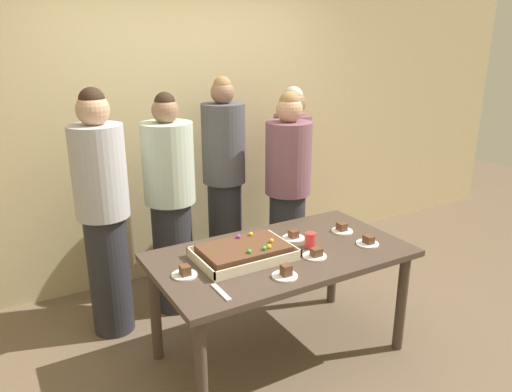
# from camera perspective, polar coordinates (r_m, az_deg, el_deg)

# --- Properties ---
(ground_plane) EXTENTS (12.00, 12.00, 0.00)m
(ground_plane) POSITION_cam_1_polar(r_m,az_deg,el_deg) (3.51, 2.75, -17.71)
(ground_plane) COLOR brown
(interior_back_panel) EXTENTS (8.00, 0.12, 3.00)m
(interior_back_panel) POSITION_cam_1_polar(r_m,az_deg,el_deg) (4.31, -8.71, 10.50)
(interior_back_panel) COLOR #CCB784
(interior_back_panel) RESTS_ON ground_plane
(party_table) EXTENTS (1.63, 0.89, 0.75)m
(party_table) POSITION_cam_1_polar(r_m,az_deg,el_deg) (3.18, 2.93, -8.06)
(party_table) COLOR #47382D
(party_table) RESTS_ON ground_plane
(sheet_cake) EXTENTS (0.59, 0.40, 0.11)m
(sheet_cake) POSITION_cam_1_polar(r_m,az_deg,el_deg) (3.04, -1.41, -6.54)
(sheet_cake) COLOR beige
(sheet_cake) RESTS_ON party_table
(plated_slice_near_left) EXTENTS (0.15, 0.15, 0.06)m
(plated_slice_near_left) POSITION_cam_1_polar(r_m,az_deg,el_deg) (3.32, 12.92, -5.23)
(plated_slice_near_left) COLOR white
(plated_slice_near_left) RESTS_ON party_table
(plated_slice_near_right) EXTENTS (0.15, 0.15, 0.06)m
(plated_slice_near_right) POSITION_cam_1_polar(r_m,az_deg,el_deg) (3.08, 6.94, -6.77)
(plated_slice_near_right) COLOR white
(plated_slice_near_right) RESTS_ON party_table
(plated_slice_far_left) EXTENTS (0.15, 0.15, 0.06)m
(plated_slice_far_left) POSITION_cam_1_polar(r_m,az_deg,el_deg) (3.33, 4.40, -4.70)
(plated_slice_far_left) COLOR white
(plated_slice_far_left) RESTS_ON party_table
(plated_slice_far_right) EXTENTS (0.15, 0.15, 0.07)m
(plated_slice_far_right) POSITION_cam_1_polar(r_m,az_deg,el_deg) (2.82, 3.44, -8.99)
(plated_slice_far_right) COLOR white
(plated_slice_far_right) RESTS_ON party_table
(plated_slice_center_front) EXTENTS (0.15, 0.15, 0.07)m
(plated_slice_center_front) POSITION_cam_1_polar(r_m,az_deg,el_deg) (2.86, -8.32, -8.83)
(plated_slice_center_front) COLOR white
(plated_slice_center_front) RESTS_ON party_table
(plated_slice_center_back) EXTENTS (0.15, 0.15, 0.06)m
(plated_slice_center_back) POSITION_cam_1_polar(r_m,az_deg,el_deg) (3.49, 10.00, -3.81)
(plated_slice_center_back) COLOR white
(plated_slice_center_back) RESTS_ON party_table
(drink_cup_nearest) EXTENTS (0.07, 0.07, 0.10)m
(drink_cup_nearest) POSITION_cam_1_polar(r_m,az_deg,el_deg) (3.20, 6.36, -5.13)
(drink_cup_nearest) COLOR red
(drink_cup_nearest) RESTS_ON party_table
(cake_server_utensil) EXTENTS (0.03, 0.20, 0.01)m
(cake_server_utensil) POSITION_cam_1_polar(r_m,az_deg,el_deg) (2.67, -4.11, -11.11)
(cake_server_utensil) COLOR silver
(cake_server_utensil) RESTS_ON party_table
(person_serving_front) EXTENTS (0.38, 0.38, 1.69)m
(person_serving_front) POSITION_cam_1_polar(r_m,az_deg,el_deg) (3.71, -9.94, -0.91)
(person_serving_front) COLOR #28282D
(person_serving_front) RESTS_ON ground_plane
(person_green_shirt_behind) EXTENTS (0.36, 0.36, 1.76)m
(person_green_shirt_behind) POSITION_cam_1_polar(r_m,az_deg,el_deg) (4.08, -3.71, 1.77)
(person_green_shirt_behind) COLOR #28282D
(person_green_shirt_behind) RESTS_ON ground_plane
(person_striped_tie_right) EXTENTS (0.36, 0.36, 1.75)m
(person_striped_tie_right) POSITION_cam_1_polar(r_m,az_deg,el_deg) (3.50, -17.37, -1.88)
(person_striped_tie_right) COLOR #28282D
(person_striped_tie_right) RESTS_ON ground_plane
(person_far_right_suit) EXTENTS (0.37, 0.37, 1.66)m
(person_far_right_suit) POSITION_cam_1_polar(r_m,az_deg,el_deg) (3.96, 3.71, 0.41)
(person_far_right_suit) COLOR #28282D
(person_far_right_suit) RESTS_ON ground_plane
(person_left_edge_reaching) EXTENTS (0.33, 0.33, 1.66)m
(person_left_edge_reaching) POSITION_cam_1_polar(r_m,az_deg,el_deg) (4.40, 4.16, 2.39)
(person_left_edge_reaching) COLOR #28282D
(person_left_edge_reaching) RESTS_ON ground_plane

